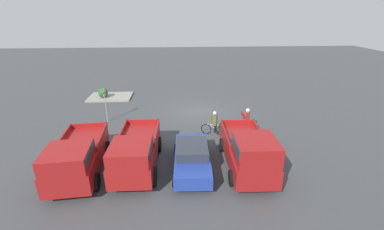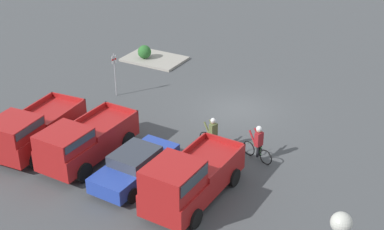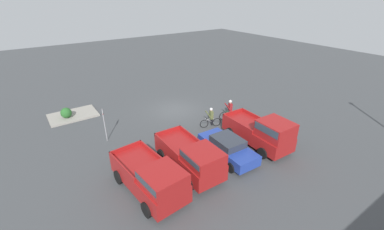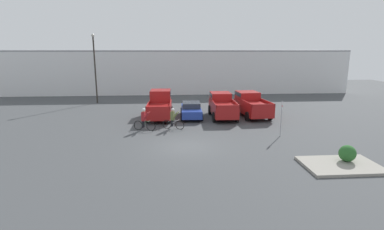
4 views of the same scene
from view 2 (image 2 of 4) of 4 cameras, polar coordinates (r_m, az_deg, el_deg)
name	(u,v)px [view 2 (image 2 of 4)]	position (r m, az deg, el deg)	size (l,w,h in m)	color
ground_plane	(238,110)	(28.99, 4.92, 0.57)	(80.00, 80.00, 0.00)	#424447
pickup_truck_0	(187,179)	(21.02, -0.49, -6.85)	(2.33, 5.19, 2.34)	maroon
sedan_0	(135,165)	(22.85, -6.06, -5.37)	(2.02, 4.38, 1.40)	#233D9E
pickup_truck_1	(83,141)	(24.19, -11.56, -2.74)	(2.25, 5.04, 2.09)	maroon
pickup_truck_2	(32,129)	(25.74, -16.71, -1.48)	(2.60, 5.15, 2.10)	maroon
cyclist_0	(213,134)	(24.85, 2.22, -2.02)	(1.67, 0.67, 1.68)	black
cyclist_1	(258,143)	(24.21, 7.06, -2.93)	(1.69, 0.67, 1.74)	black
fire_lane_sign	(115,71)	(30.22, -8.23, 4.69)	(0.10, 0.30, 2.52)	#9E9EA3
curb_island	(154,59)	(35.67, -4.03, 5.98)	(3.88, 2.66, 0.15)	gray
shrub	(144,52)	(35.49, -5.10, 6.72)	(0.89, 0.89, 0.89)	#286028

